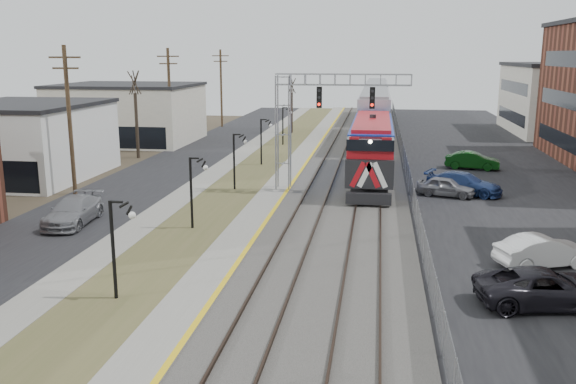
# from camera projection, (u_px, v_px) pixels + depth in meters

# --- Properties ---
(street_west) EXTENTS (7.00, 120.00, 0.04)m
(street_west) POSITION_uv_depth(u_px,v_px,m) (167.00, 169.00, 51.03)
(street_west) COLOR black
(street_west) RESTS_ON ground
(sidewalk) EXTENTS (2.00, 120.00, 0.08)m
(sidewalk) POSITION_uv_depth(u_px,v_px,m) (219.00, 170.00, 50.37)
(sidewalk) COLOR gray
(sidewalk) RESTS_ON ground
(grass_median) EXTENTS (4.00, 120.00, 0.06)m
(grass_median) POSITION_uv_depth(u_px,v_px,m) (254.00, 171.00, 49.94)
(grass_median) COLOR #4B4E29
(grass_median) RESTS_ON ground
(platform) EXTENTS (2.00, 120.00, 0.24)m
(platform) POSITION_uv_depth(u_px,v_px,m) (291.00, 171.00, 49.49)
(platform) COLOR gray
(platform) RESTS_ON ground
(ballast_bed) EXTENTS (8.00, 120.00, 0.20)m
(ballast_bed) POSITION_uv_depth(u_px,v_px,m) (352.00, 173.00, 48.78)
(ballast_bed) COLOR #595651
(ballast_bed) RESTS_ON ground
(parking_lot) EXTENTS (16.00, 120.00, 0.04)m
(parking_lot) POSITION_uv_depth(u_px,v_px,m) (508.00, 178.00, 47.07)
(parking_lot) COLOR black
(parking_lot) RESTS_ON ground
(platform_edge) EXTENTS (0.24, 120.00, 0.01)m
(platform_edge) POSITION_uv_depth(u_px,v_px,m) (301.00, 170.00, 49.34)
(platform_edge) COLOR gold
(platform_edge) RESTS_ON platform
(track_near) EXTENTS (1.58, 120.00, 0.15)m
(track_near) POSITION_uv_depth(u_px,v_px,m) (327.00, 170.00, 49.03)
(track_near) COLOR #2D2119
(track_near) RESTS_ON ballast_bed
(track_far) EXTENTS (1.58, 120.00, 0.15)m
(track_far) POSITION_uv_depth(u_px,v_px,m) (371.00, 171.00, 48.52)
(track_far) COLOR #2D2119
(track_far) RESTS_ON ballast_bed
(train) EXTENTS (3.00, 63.05, 5.33)m
(train) POSITION_uv_depth(u_px,v_px,m) (375.00, 113.00, 68.81)
(train) COLOR #1533AE
(train) RESTS_ON ground
(signal_gantry) EXTENTS (9.00, 1.07, 8.15)m
(signal_gantry) POSITION_uv_depth(u_px,v_px,m) (308.00, 112.00, 41.21)
(signal_gantry) COLOR gray
(signal_gantry) RESTS_ON ground
(lampposts) EXTENTS (0.14, 62.14, 4.00)m
(lampposts) POSITION_uv_depth(u_px,v_px,m) (193.00, 192.00, 33.39)
(lampposts) COLOR black
(lampposts) RESTS_ON ground
(utility_poles) EXTENTS (0.28, 80.28, 10.00)m
(utility_poles) POSITION_uv_depth(u_px,v_px,m) (70.00, 122.00, 40.71)
(utility_poles) COLOR #4C3823
(utility_poles) RESTS_ON ground
(fence) EXTENTS (0.04, 120.00, 1.60)m
(fence) POSITION_uv_depth(u_px,v_px,m) (406.00, 166.00, 48.02)
(fence) COLOR gray
(fence) RESTS_ON ground
(bare_trees) EXTENTS (12.30, 42.30, 5.95)m
(bare_trees) POSITION_uv_depth(u_px,v_px,m) (168.00, 131.00, 54.38)
(bare_trees) COLOR #382D23
(bare_trees) RESTS_ON ground
(car_lot_b) EXTENTS (4.57, 2.96, 1.42)m
(car_lot_b) POSITION_uv_depth(u_px,v_px,m) (543.00, 252.00, 27.38)
(car_lot_b) COLOR white
(car_lot_b) RESTS_ON ground
(car_lot_c) EXTENTS (5.49, 3.16, 1.44)m
(car_lot_c) POSITION_uv_depth(u_px,v_px,m) (545.00, 289.00, 23.06)
(car_lot_c) COLOR black
(car_lot_c) RESTS_ON ground
(car_lot_d) EXTENTS (5.54, 3.89, 1.49)m
(car_lot_d) POSITION_uv_depth(u_px,v_px,m) (464.00, 184.00, 41.54)
(car_lot_d) COLOR navy
(car_lot_d) RESTS_ON ground
(car_lot_e) EXTENTS (4.13, 2.60, 1.31)m
(car_lot_e) POSITION_uv_depth(u_px,v_px,m) (446.00, 187.00, 40.99)
(car_lot_e) COLOR gray
(car_lot_e) RESTS_ON ground
(car_lot_f) EXTENTS (4.59, 2.32, 1.44)m
(car_lot_f) POSITION_uv_depth(u_px,v_px,m) (472.00, 161.00, 50.65)
(car_lot_f) COLOR #0B3B0E
(car_lot_f) RESTS_ON ground
(car_street_b) EXTENTS (2.46, 5.25, 1.48)m
(car_street_b) POSITION_uv_depth(u_px,v_px,m) (73.00, 212.00, 34.26)
(car_street_b) COLOR gray
(car_street_b) RESTS_ON ground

